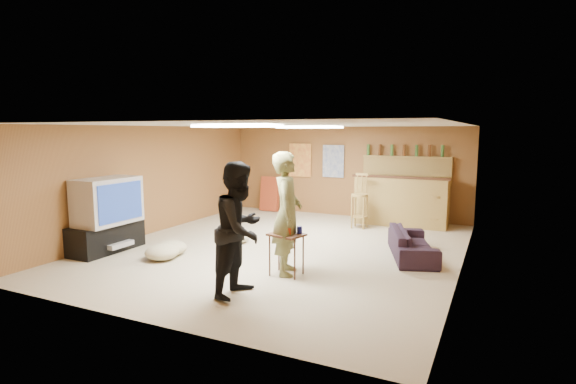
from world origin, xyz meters
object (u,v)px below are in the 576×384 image
at_px(bar_counter, 401,201).
at_px(sofa, 412,244).
at_px(tv_body, 107,201).
at_px(tray_table, 287,254).
at_px(person_olive, 287,213).
at_px(person_black, 240,229).

height_order(bar_counter, sofa, bar_counter).
distance_m(tv_body, tray_table, 3.41).
bearing_deg(bar_counter, person_olive, -101.07).
bearing_deg(tv_body, bar_counter, 47.00).
bearing_deg(bar_counter, person_black, -100.79).
xyz_separation_m(person_black, tray_table, (0.20, 0.95, -0.55)).
relative_size(person_olive, person_black, 1.05).
xyz_separation_m(bar_counter, person_olive, (-0.82, -4.21, 0.35)).
relative_size(person_black, sofa, 1.07).
bearing_deg(tray_table, person_olive, 109.81).
height_order(bar_counter, person_olive, person_olive).
bearing_deg(bar_counter, tv_body, -133.00).
distance_m(sofa, tray_table, 2.29).
bearing_deg(person_black, tv_body, 76.96).
distance_m(tv_body, sofa, 5.25).
xyz_separation_m(person_olive, sofa, (1.52, 1.66, -0.67)).
bearing_deg(person_olive, tray_table, -179.77).
relative_size(tv_body, person_olive, 0.61).
height_order(sofa, tray_table, tray_table).
distance_m(tv_body, person_black, 3.25).
height_order(person_black, tray_table, person_black).
relative_size(bar_counter, person_black, 1.16).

